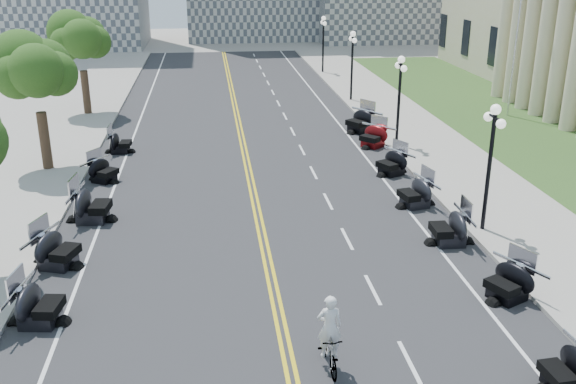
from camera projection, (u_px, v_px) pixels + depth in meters
name	position (u px, v px, depth m)	size (l,w,h in m)	color
ground	(275.00, 296.00, 20.46)	(160.00, 160.00, 0.00)	gray
road	(252.00, 189.00, 29.76)	(16.00, 90.00, 0.01)	#333335
centerline_yellow_a	(250.00, 189.00, 29.74)	(0.12, 90.00, 0.00)	yellow
centerline_yellow_b	(255.00, 189.00, 29.77)	(0.12, 90.00, 0.00)	yellow
edge_line_north	(387.00, 183.00, 30.50)	(0.12, 90.00, 0.00)	white
edge_line_south	(111.00, 195.00, 29.02)	(0.12, 90.00, 0.00)	white
lane_dash_5	(410.00, 362.00, 17.10)	(0.12, 2.00, 0.00)	white
lane_dash_6	(373.00, 289.00, 20.83)	(0.12, 2.00, 0.00)	white
lane_dash_7	(347.00, 239.00, 24.55)	(0.12, 2.00, 0.00)	white
lane_dash_8	(328.00, 201.00, 28.27)	(0.12, 2.00, 0.00)	white
lane_dash_9	(313.00, 173.00, 31.99)	(0.12, 2.00, 0.00)	white
lane_dash_10	(302.00, 150.00, 35.71)	(0.12, 2.00, 0.00)	white
lane_dash_11	(293.00, 131.00, 39.43)	(0.12, 2.00, 0.00)	white
lane_dash_12	(285.00, 116.00, 43.15)	(0.12, 2.00, 0.00)	white
lane_dash_13	(278.00, 103.00, 46.87)	(0.12, 2.00, 0.00)	white
lane_dash_14	(273.00, 92.00, 50.59)	(0.12, 2.00, 0.00)	white
lane_dash_15	(268.00, 83.00, 54.31)	(0.12, 2.00, 0.00)	white
lane_dash_16	(264.00, 75.00, 58.04)	(0.12, 2.00, 0.00)	white
lane_dash_17	(260.00, 67.00, 61.76)	(0.12, 2.00, 0.00)	white
lane_dash_18	(257.00, 61.00, 65.48)	(0.12, 2.00, 0.00)	white
lane_dash_19	(254.00, 55.00, 69.20)	(0.12, 2.00, 0.00)	white
sidewalk_north	(469.00, 178.00, 30.95)	(5.00, 90.00, 0.15)	#9E9991
sidewalk_south	(17.00, 198.00, 28.52)	(5.00, 90.00, 0.15)	#9E9991
lawn	(528.00, 132.00, 39.21)	(9.00, 60.00, 0.10)	#356023
street_lamp_2	(489.00, 169.00, 24.27)	(0.50, 1.20, 4.90)	black
street_lamp_3	(399.00, 101.00, 35.43)	(0.50, 1.20, 4.90)	black
street_lamp_4	(352.00, 66.00, 46.60)	(0.50, 1.20, 4.90)	black
street_lamp_5	(323.00, 45.00, 57.76)	(0.50, 1.20, 4.90)	black
flagpole	(516.00, 41.00, 41.27)	(1.10, 0.20, 10.00)	silver
tree_3	(36.00, 76.00, 30.67)	(4.80, 4.80, 9.20)	#235619
tree_4	(81.00, 44.00, 41.83)	(4.80, 4.80, 9.20)	#235619
motorcycle_n_4	(569.00, 368.00, 15.85)	(1.79, 1.79, 1.25)	black
motorcycle_n_5	(509.00, 280.00, 20.06)	(1.87, 1.87, 1.31)	black
motorcycle_n_6	(450.00, 226.00, 23.92)	(2.03, 2.03, 1.42)	black
motorcycle_n_7	(415.00, 191.00, 27.50)	(1.96, 1.96, 1.37)	black
motorcycle_n_8	(392.00, 162.00, 31.52)	(1.90, 1.90, 1.33)	black
motorcycle_n_9	(373.00, 135.00, 36.05)	(1.96, 1.96, 1.37)	#590A0C
motorcycle_n_10	(360.00, 120.00, 39.04)	(2.19, 2.19, 1.54)	black
motorcycle_s_5	(38.00, 303.00, 18.70)	(1.97, 1.97, 1.38)	black
motorcycle_s_6	(57.00, 248.00, 22.15)	(2.03, 2.03, 1.42)	black
motorcycle_s_7	(91.00, 203.00, 25.94)	(2.20, 2.20, 1.54)	black
motorcycle_s_8	(103.00, 169.00, 30.52)	(1.78, 1.78, 1.24)	black
motorcycle_s_9	(120.00, 142.00, 35.01)	(1.79, 1.79, 1.25)	black
bicycle	(329.00, 350.00, 16.73)	(0.51, 1.81, 1.09)	#A51414
cyclist_rider	(330.00, 302.00, 16.23)	(0.65, 0.43, 1.79)	white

